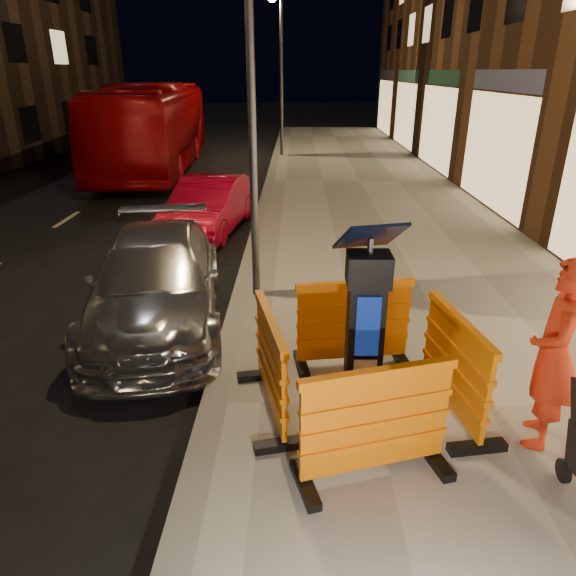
{
  "coord_description": "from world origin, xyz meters",
  "views": [
    {
      "loc": [
        0.89,
        -4.7,
        3.52
      ],
      "look_at": [
        0.8,
        1.0,
        1.1
      ],
      "focal_mm": 32.0,
      "sensor_mm": 36.0,
      "label": 1
    }
  ],
  "objects_px": {
    "barrier_front": "(375,424)",
    "barrier_kerbside": "(271,365)",
    "barrier_bldgside": "(455,367)",
    "bus_doubledecker": "(159,169)",
    "car_silver": "(161,320)",
    "car_red": "(211,231)",
    "man": "(554,355)",
    "barrier_back": "(353,324)",
    "parking_kiosk": "(365,328)"
  },
  "relations": [
    {
      "from": "barrier_front",
      "to": "barrier_kerbside",
      "type": "bearing_deg",
      "value": 118.6
    },
    {
      "from": "barrier_bldgside",
      "to": "bus_doubledecker",
      "type": "distance_m",
      "value": 17.04
    },
    {
      "from": "barrier_bldgside",
      "to": "car_silver",
      "type": "bearing_deg",
      "value": 47.56
    },
    {
      "from": "barrier_front",
      "to": "car_red",
      "type": "height_order",
      "value": "barrier_front"
    },
    {
      "from": "barrier_front",
      "to": "car_silver",
      "type": "relative_size",
      "value": 0.32
    },
    {
      "from": "barrier_kerbside",
      "to": "man",
      "type": "xyz_separation_m",
      "value": [
        2.65,
        -0.42,
        0.4
      ]
    },
    {
      "from": "barrier_back",
      "to": "barrier_kerbside",
      "type": "xyz_separation_m",
      "value": [
        -0.95,
        -0.95,
        0.0
      ]
    },
    {
      "from": "man",
      "to": "barrier_front",
      "type": "bearing_deg",
      "value": -49.99
    },
    {
      "from": "barrier_bldgside",
      "to": "barrier_front",
      "type": "bearing_deg",
      "value": 125.6
    },
    {
      "from": "barrier_front",
      "to": "barrier_kerbside",
      "type": "height_order",
      "value": "same"
    },
    {
      "from": "parking_kiosk",
      "to": "barrier_bldgside",
      "type": "distance_m",
      "value": 1.05
    },
    {
      "from": "bus_doubledecker",
      "to": "barrier_front",
      "type": "bearing_deg",
      "value": -74.02
    },
    {
      "from": "barrier_front",
      "to": "barrier_bldgside",
      "type": "height_order",
      "value": "same"
    },
    {
      "from": "car_silver",
      "to": "man",
      "type": "relative_size",
      "value": 2.37
    },
    {
      "from": "man",
      "to": "parking_kiosk",
      "type": "bearing_deg",
      "value": -81.19
    },
    {
      "from": "barrier_kerbside",
      "to": "barrier_bldgside",
      "type": "xyz_separation_m",
      "value": [
        1.9,
        0.0,
        0.0
      ]
    },
    {
      "from": "parking_kiosk",
      "to": "barrier_kerbside",
      "type": "bearing_deg",
      "value": 168.6
    },
    {
      "from": "barrier_front",
      "to": "car_silver",
      "type": "distance_m",
      "value": 4.41
    },
    {
      "from": "barrier_back",
      "to": "barrier_bldgside",
      "type": "xyz_separation_m",
      "value": [
        0.95,
        -0.95,
        0.0
      ]
    },
    {
      "from": "barrier_front",
      "to": "barrier_kerbside",
      "type": "distance_m",
      "value": 1.34
    },
    {
      "from": "car_silver",
      "to": "barrier_kerbside",
      "type": "bearing_deg",
      "value": -62.5
    },
    {
      "from": "parking_kiosk",
      "to": "barrier_bldgside",
      "type": "xyz_separation_m",
      "value": [
        0.95,
        0.0,
        -0.44
      ]
    },
    {
      "from": "parking_kiosk",
      "to": "barrier_kerbside",
      "type": "relative_size",
      "value": 1.4
    },
    {
      "from": "barrier_back",
      "to": "barrier_front",
      "type": "bearing_deg",
      "value": -98.4
    },
    {
      "from": "barrier_front",
      "to": "barrier_back",
      "type": "height_order",
      "value": "same"
    },
    {
      "from": "car_red",
      "to": "man",
      "type": "bearing_deg",
      "value": -51.58
    },
    {
      "from": "barrier_back",
      "to": "barrier_kerbside",
      "type": "distance_m",
      "value": 1.34
    },
    {
      "from": "barrier_back",
      "to": "man",
      "type": "relative_size",
      "value": 0.75
    },
    {
      "from": "barrier_bldgside",
      "to": "car_silver",
      "type": "xyz_separation_m",
      "value": [
        -3.71,
        2.42,
        -0.71
      ]
    },
    {
      "from": "barrier_bldgside",
      "to": "car_red",
      "type": "distance_m",
      "value": 8.08
    },
    {
      "from": "car_silver",
      "to": "man",
      "type": "bearing_deg",
      "value": -41.84
    },
    {
      "from": "barrier_bldgside",
      "to": "car_red",
      "type": "relative_size",
      "value": 0.37
    },
    {
      "from": "man",
      "to": "barrier_bldgside",
      "type": "bearing_deg",
      "value": -96.56
    },
    {
      "from": "barrier_kerbside",
      "to": "barrier_bldgside",
      "type": "relative_size",
      "value": 1.0
    },
    {
      "from": "parking_kiosk",
      "to": "barrier_kerbside",
      "type": "xyz_separation_m",
      "value": [
        -0.95,
        0.0,
        -0.44
      ]
    },
    {
      "from": "barrier_kerbside",
      "to": "car_silver",
      "type": "relative_size",
      "value": 0.32
    },
    {
      "from": "car_red",
      "to": "man",
      "type": "distance_m",
      "value": 8.85
    },
    {
      "from": "bus_doubledecker",
      "to": "barrier_kerbside",
      "type": "bearing_deg",
      "value": -75.99
    },
    {
      "from": "car_silver",
      "to": "bus_doubledecker",
      "type": "distance_m",
      "value": 13.51
    },
    {
      "from": "barrier_back",
      "to": "barrier_kerbside",
      "type": "relative_size",
      "value": 1.0
    },
    {
      "from": "car_silver",
      "to": "bus_doubledecker",
      "type": "height_order",
      "value": "bus_doubledecker"
    },
    {
      "from": "barrier_back",
      "to": "car_silver",
      "type": "relative_size",
      "value": 0.32
    },
    {
      "from": "parking_kiosk",
      "to": "barrier_kerbside",
      "type": "distance_m",
      "value": 1.05
    },
    {
      "from": "barrier_kerbside",
      "to": "car_silver",
      "type": "bearing_deg",
      "value": 23.51
    },
    {
      "from": "barrier_front",
      "to": "barrier_bldgside",
      "type": "relative_size",
      "value": 1.0
    },
    {
      "from": "barrier_kerbside",
      "to": "car_red",
      "type": "bearing_deg",
      "value": 0.55
    },
    {
      "from": "car_red",
      "to": "barrier_bldgside",
      "type": "bearing_deg",
      "value": -54.68
    },
    {
      "from": "bus_doubledecker",
      "to": "car_red",
      "type": "bearing_deg",
      "value": -72.47
    },
    {
      "from": "barrier_back",
      "to": "car_silver",
      "type": "bearing_deg",
      "value": 143.67
    },
    {
      "from": "car_silver",
      "to": "barrier_bldgside",
      "type": "bearing_deg",
      "value": -42.45
    }
  ]
}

